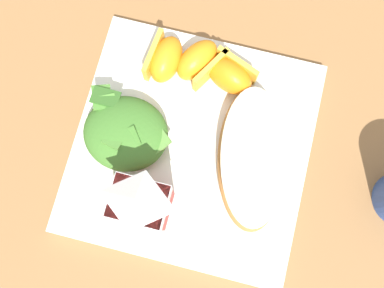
{
  "coord_description": "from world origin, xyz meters",
  "views": [
    {
      "loc": [
        -0.02,
        0.1,
        0.52
      ],
      "look_at": [
        0.0,
        0.0,
        0.03
      ],
      "focal_mm": 40.13,
      "sensor_mm": 36.0,
      "label": 1
    }
  ],
  "objects_px": {
    "white_plate": "(192,147)",
    "green_salad_pile": "(126,133)",
    "cheesy_pizza_bread": "(251,162)",
    "orange_wedge_middle": "(198,61)",
    "orange_wedge_rear": "(165,59)",
    "orange_wedge_front": "(230,75)",
    "milk_carton": "(141,203)"
  },
  "relations": [
    {
      "from": "cheesy_pizza_bread",
      "to": "orange_wedge_front",
      "type": "relative_size",
      "value": 2.64
    },
    {
      "from": "orange_wedge_front",
      "to": "orange_wedge_rear",
      "type": "xyz_separation_m",
      "value": [
        0.08,
        -0.0,
        0.0
      ]
    },
    {
      "from": "cheesy_pizza_bread",
      "to": "green_salad_pile",
      "type": "height_order",
      "value": "green_salad_pile"
    },
    {
      "from": "white_plate",
      "to": "orange_wedge_front",
      "type": "distance_m",
      "value": 0.1
    },
    {
      "from": "green_salad_pile",
      "to": "orange_wedge_middle",
      "type": "height_order",
      "value": "green_salad_pile"
    },
    {
      "from": "orange_wedge_middle",
      "to": "milk_carton",
      "type": "bearing_deg",
      "value": 84.87
    },
    {
      "from": "orange_wedge_middle",
      "to": "orange_wedge_rear",
      "type": "xyz_separation_m",
      "value": [
        0.04,
        0.01,
        0.0
      ]
    },
    {
      "from": "green_salad_pile",
      "to": "orange_wedge_rear",
      "type": "distance_m",
      "value": 0.1
    },
    {
      "from": "white_plate",
      "to": "orange_wedge_rear",
      "type": "relative_size",
      "value": 4.4
    },
    {
      "from": "cheesy_pizza_bread",
      "to": "orange_wedge_rear",
      "type": "bearing_deg",
      "value": -36.83
    },
    {
      "from": "milk_carton",
      "to": "orange_wedge_front",
      "type": "xyz_separation_m",
      "value": [
        -0.06,
        -0.17,
        -0.04
      ]
    },
    {
      "from": "cheesy_pizza_bread",
      "to": "orange_wedge_middle",
      "type": "relative_size",
      "value": 2.61
    },
    {
      "from": "milk_carton",
      "to": "orange_wedge_front",
      "type": "distance_m",
      "value": 0.19
    },
    {
      "from": "milk_carton",
      "to": "orange_wedge_front",
      "type": "height_order",
      "value": "milk_carton"
    },
    {
      "from": "green_salad_pile",
      "to": "milk_carton",
      "type": "relative_size",
      "value": 1.0
    },
    {
      "from": "cheesy_pizza_bread",
      "to": "milk_carton",
      "type": "height_order",
      "value": "milk_carton"
    },
    {
      "from": "white_plate",
      "to": "cheesy_pizza_bread",
      "type": "height_order",
      "value": "cheesy_pizza_bread"
    },
    {
      "from": "orange_wedge_front",
      "to": "orange_wedge_rear",
      "type": "relative_size",
      "value": 1.09
    },
    {
      "from": "green_salad_pile",
      "to": "orange_wedge_middle",
      "type": "bearing_deg",
      "value": -119.51
    },
    {
      "from": "green_salad_pile",
      "to": "white_plate",
      "type": "bearing_deg",
      "value": -173.91
    },
    {
      "from": "white_plate",
      "to": "cheesy_pizza_bread",
      "type": "distance_m",
      "value": 0.08
    },
    {
      "from": "white_plate",
      "to": "green_salad_pile",
      "type": "xyz_separation_m",
      "value": [
        0.08,
        0.01,
        0.03
      ]
    },
    {
      "from": "milk_carton",
      "to": "orange_wedge_rear",
      "type": "distance_m",
      "value": 0.18
    },
    {
      "from": "white_plate",
      "to": "green_salad_pile",
      "type": "bearing_deg",
      "value": 6.09
    },
    {
      "from": "orange_wedge_front",
      "to": "orange_wedge_rear",
      "type": "distance_m",
      "value": 0.08
    },
    {
      "from": "white_plate",
      "to": "green_salad_pile",
      "type": "distance_m",
      "value": 0.08
    },
    {
      "from": "cheesy_pizza_bread",
      "to": "green_salad_pile",
      "type": "bearing_deg",
      "value": 1.28
    },
    {
      "from": "cheesy_pizza_bread",
      "to": "orange_wedge_middle",
      "type": "height_order",
      "value": "orange_wedge_middle"
    },
    {
      "from": "milk_carton",
      "to": "orange_wedge_rear",
      "type": "relative_size",
      "value": 1.73
    },
    {
      "from": "cheesy_pizza_bread",
      "to": "orange_wedge_rear",
      "type": "xyz_separation_m",
      "value": [
        0.13,
        -0.1,
        0.0
      ]
    },
    {
      "from": "green_salad_pile",
      "to": "cheesy_pizza_bread",
      "type": "bearing_deg",
      "value": -178.72
    },
    {
      "from": "white_plate",
      "to": "orange_wedge_rear",
      "type": "distance_m",
      "value": 0.11
    }
  ]
}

